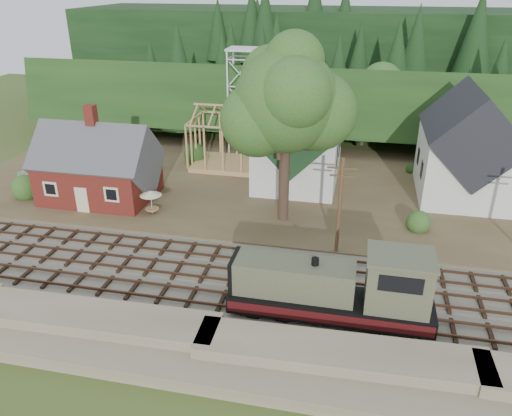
% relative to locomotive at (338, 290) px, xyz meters
% --- Properties ---
extents(ground, '(140.00, 140.00, 0.00)m').
position_rel_locomotive_xyz_m(ground, '(-7.57, 3.00, -2.19)').
color(ground, '#384C1E').
rests_on(ground, ground).
extents(embankment, '(64.00, 5.00, 1.60)m').
position_rel_locomotive_xyz_m(embankment, '(-7.57, -5.50, -2.19)').
color(embankment, '#7F7259').
rests_on(embankment, ground).
extents(railroad_bed, '(64.00, 11.00, 0.16)m').
position_rel_locomotive_xyz_m(railroad_bed, '(-7.57, 3.00, -2.11)').
color(railroad_bed, '#726B5B').
rests_on(railroad_bed, ground).
extents(village_flat, '(64.00, 26.00, 0.30)m').
position_rel_locomotive_xyz_m(village_flat, '(-7.57, 21.00, -2.04)').
color(village_flat, brown).
rests_on(village_flat, ground).
extents(hillside, '(70.00, 28.96, 12.74)m').
position_rel_locomotive_xyz_m(hillside, '(-7.57, 45.00, -2.19)').
color(hillside, '#1E3F19').
rests_on(hillside, ground).
extents(ridge, '(80.00, 20.00, 12.00)m').
position_rel_locomotive_xyz_m(ridge, '(-7.57, 61.00, -2.19)').
color(ridge, black).
rests_on(ridge, ground).
extents(depot, '(10.80, 7.41, 9.00)m').
position_rel_locomotive_xyz_m(depot, '(-23.57, 14.00, 1.02)').
color(depot, '#562013').
rests_on(depot, village_flat).
extents(church, '(8.40, 15.17, 13.00)m').
position_rel_locomotive_xyz_m(church, '(-5.57, 22.68, 2.99)').
color(church, silver).
rests_on(church, village_flat).
extents(farmhouse, '(8.40, 10.80, 10.60)m').
position_rel_locomotive_xyz_m(farmhouse, '(10.43, 22.00, 2.67)').
color(farmhouse, silver).
rests_on(farmhouse, village_flat).
extents(timber_frame, '(8.20, 6.20, 6.99)m').
position_rel_locomotive_xyz_m(timber_frame, '(-13.57, 25.00, 1.08)').
color(timber_frame, tan).
rests_on(timber_frame, village_flat).
extents(lattice_tower, '(3.20, 3.20, 12.12)m').
position_rel_locomotive_xyz_m(lattice_tower, '(-13.57, 31.00, 7.84)').
color(lattice_tower, silver).
rests_on(lattice_tower, village_flat).
extents(big_tree, '(10.90, 8.40, 14.70)m').
position_rel_locomotive_xyz_m(big_tree, '(-5.41, 13.08, 8.03)').
color(big_tree, '#38281E').
rests_on(big_tree, village_flat).
extents(telegraph_pole_near, '(2.20, 0.28, 8.00)m').
position_rel_locomotive_xyz_m(telegraph_pole_near, '(-0.57, 8.20, 2.06)').
color(telegraph_pole_near, '#4C331E').
rests_on(telegraph_pole_near, ground).
extents(locomotive, '(12.48, 3.12, 4.98)m').
position_rel_locomotive_xyz_m(locomotive, '(0.00, 0.00, 0.00)').
color(locomotive, black).
rests_on(locomotive, railroad_bed).
extents(car_blue, '(2.09, 3.68, 1.18)m').
position_rel_locomotive_xyz_m(car_blue, '(-19.94, 14.16, -1.30)').
color(car_blue, '#5797BC').
rests_on(car_blue, village_flat).
extents(car_green, '(3.89, 2.67, 1.21)m').
position_rel_locomotive_xyz_m(car_green, '(-32.52, 16.00, -1.28)').
color(car_green, gray).
rests_on(car_green, village_flat).
extents(car_red, '(4.67, 3.44, 1.18)m').
position_rel_locomotive_xyz_m(car_red, '(13.74, 19.72, -1.30)').
color(car_red, red).
rests_on(car_red, village_flat).
extents(patio_set, '(1.96, 1.96, 2.18)m').
position_rel_locomotive_xyz_m(patio_set, '(-17.39, 11.68, -0.04)').
color(patio_set, silver).
rests_on(patio_set, village_flat).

